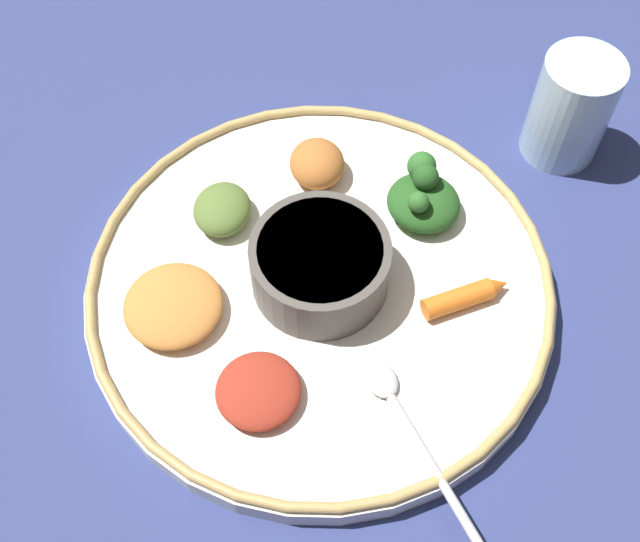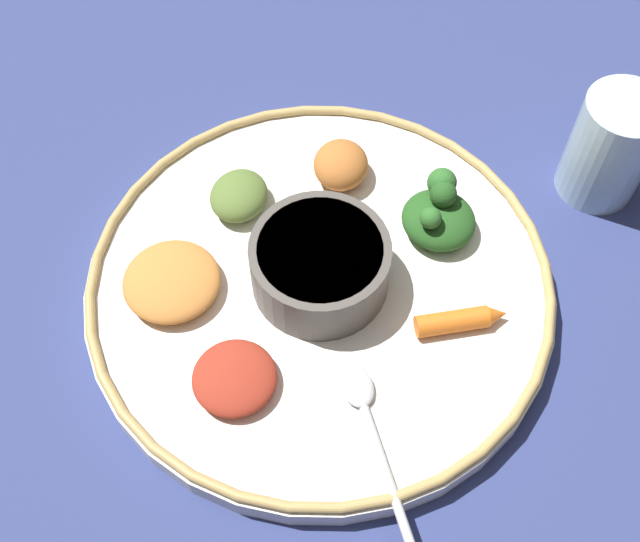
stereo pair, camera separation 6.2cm
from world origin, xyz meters
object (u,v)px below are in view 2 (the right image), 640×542
at_px(spoon, 372,431).
at_px(drinking_glass, 608,153).
at_px(carrot_near_spoon, 460,320).
at_px(greens_pile, 437,211).
at_px(center_bowl, 320,264).

height_order(spoon, drinking_glass, drinking_glass).
bearing_deg(spoon, drinking_glass, -67.88).
distance_m(carrot_near_spoon, drinking_glass, 0.21).
bearing_deg(drinking_glass, carrot_near_spoon, 111.09).
xyz_separation_m(spoon, carrot_near_spoon, (0.04, -0.10, 0.00)).
distance_m(greens_pile, carrot_near_spoon, 0.10).
bearing_deg(drinking_glass, greens_pile, 84.66).
bearing_deg(spoon, center_bowl, -10.97).
xyz_separation_m(spoon, drinking_glass, (0.12, -0.29, 0.02)).
bearing_deg(center_bowl, drinking_glass, -92.10).
bearing_deg(center_bowl, spoon, 169.03).
distance_m(center_bowl, greens_pile, 0.11).
height_order(spoon, carrot_near_spoon, carrot_near_spoon).
bearing_deg(greens_pile, carrot_near_spoon, 159.71).
height_order(center_bowl, greens_pile, same).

